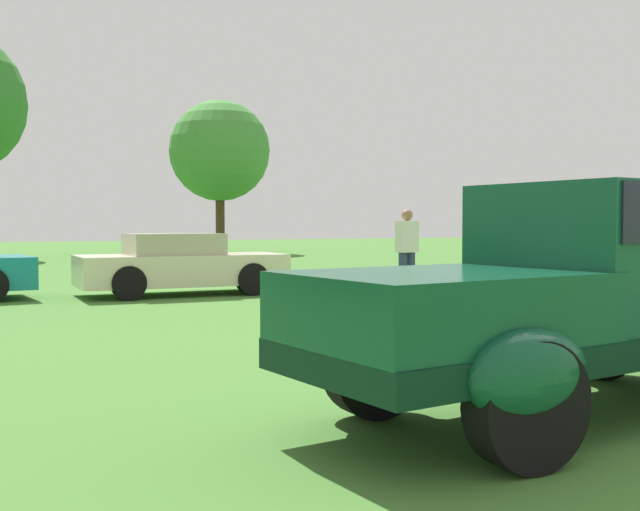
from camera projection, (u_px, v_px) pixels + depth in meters
name	position (u px, v px, depth m)	size (l,w,h in m)	color
ground_plane	(627.00, 408.00, 5.82)	(120.00, 120.00, 0.00)	#42752D
feature_pickup_truck	(571.00, 298.00, 5.60)	(4.53, 2.14, 1.70)	black
show_car_cream	(180.00, 265.00, 15.16)	(4.08, 1.84, 1.22)	beige
spectator_between_cars	(407.00, 250.00, 14.75)	(0.41, 0.26, 1.69)	#283351
treeline_center	(220.00, 151.00, 37.18)	(4.90, 4.90, 7.43)	#47331E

